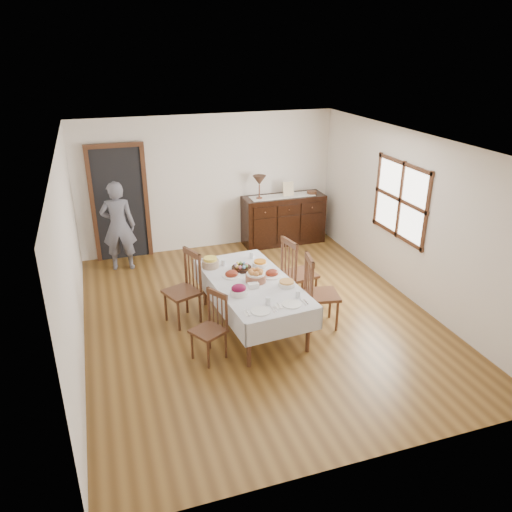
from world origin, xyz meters
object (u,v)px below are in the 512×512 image
object	(u,v)px
table_lamp	(259,181)
chair_left_far	(185,287)
chair_right_near	(318,291)
person	(118,223)
dining_table	(252,287)
chair_left_near	(211,326)
chair_right_far	(297,271)
sideboard	(283,219)

from	to	relation	value
table_lamp	chair_left_far	bearing A→B (deg)	-128.63
chair_right_near	person	xyz separation A→B (m)	(-2.52, 2.93, 0.31)
dining_table	person	distance (m)	3.13
dining_table	chair_right_near	world-z (taller)	chair_right_near
chair_left_near	chair_right_far	size ratio (longest dim) A/B	0.83
dining_table	chair_left_near	xyz separation A→B (m)	(-0.74, -0.57, -0.17)
chair_left_far	chair_right_near	bearing A→B (deg)	46.29
person	chair_left_near	bearing A→B (deg)	114.27
dining_table	chair_right_near	bearing A→B (deg)	-22.00
chair_right_near	chair_left_near	bearing A→B (deg)	110.77
dining_table	sideboard	bearing A→B (deg)	56.13
sideboard	table_lamp	bearing A→B (deg)	-176.61
chair_left_far	chair_right_near	distance (m)	1.92
chair_right_near	table_lamp	size ratio (longest dim) A/B	2.38
sideboard	person	size ratio (longest dim) A/B	0.95
chair_left_near	chair_left_far	distance (m)	1.04
dining_table	chair_left_far	bearing A→B (deg)	146.91
person	table_lamp	size ratio (longest dim) A/B	3.77
chair_right_near	chair_right_far	bearing A→B (deg)	13.41
chair_left_far	sideboard	world-z (taller)	chair_left_far
chair_right_near	sideboard	xyz separation A→B (m)	(0.71, 3.22, -0.06)
chair_left_near	chair_right_near	world-z (taller)	chair_right_near
chair_right_near	person	distance (m)	3.88
chair_left_far	person	size ratio (longest dim) A/B	0.62
table_lamp	chair_left_near	bearing A→B (deg)	-117.66
dining_table	sideboard	xyz separation A→B (m)	(1.62, 2.95, -0.14)
chair_left_far	person	distance (m)	2.35
chair_left_near	person	bearing A→B (deg)	166.01
dining_table	person	xyz separation A→B (m)	(-1.62, 2.66, 0.23)
chair_left_near	chair_right_near	distance (m)	1.67
chair_left_near	chair_left_far	xyz separation A→B (m)	(-0.13, 1.03, 0.08)
table_lamp	dining_table	bearing A→B (deg)	-110.50
chair_left_near	chair_right_far	xyz separation A→B (m)	(1.60, 1.00, 0.09)
chair_left_far	chair_right_near	world-z (taller)	chair_right_near
chair_right_far	person	distance (m)	3.35
dining_table	chair_left_near	size ratio (longest dim) A/B	2.39
dining_table	table_lamp	distance (m)	3.19
chair_left_far	chair_right_near	size ratio (longest dim) A/B	0.99
chair_left_near	table_lamp	xyz separation A→B (m)	(1.83, 3.48, 0.88)
sideboard	table_lamp	world-z (taller)	table_lamp
chair_left_near	dining_table	bearing A→B (deg)	98.35
table_lamp	person	bearing A→B (deg)	-174.65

